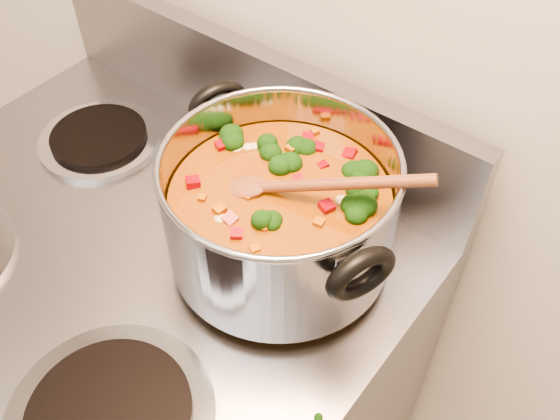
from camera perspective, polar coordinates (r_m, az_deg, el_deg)
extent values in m
cube|color=gray|center=(1.22, -11.21, -17.55)|extent=(0.73, 0.64, 0.92)
cube|color=gray|center=(0.92, -2.82, 10.60)|extent=(0.73, 0.03, 0.16)
cylinder|color=#A5A5AD|center=(0.71, -15.24, -17.84)|extent=(0.22, 0.22, 0.01)
cylinder|color=black|center=(0.70, -15.37, -17.56)|extent=(0.17, 0.17, 0.01)
cylinder|color=#A5A5AD|center=(1.00, -16.16, 6.17)|extent=(0.18, 0.18, 0.01)
cylinder|color=black|center=(0.99, -16.26, 6.51)|extent=(0.14, 0.14, 0.01)
cylinder|color=#A5A5AD|center=(0.81, -0.08, -3.50)|extent=(0.18, 0.18, 0.01)
cylinder|color=black|center=(0.80, -0.08, -3.14)|extent=(0.14, 0.14, 0.01)
cylinder|color=#96969D|center=(0.74, 0.00, 0.10)|extent=(0.27, 0.27, 0.15)
torus|color=#96969D|center=(0.68, 0.00, 4.31)|extent=(0.28, 0.28, 0.01)
cylinder|color=#89470C|center=(0.75, 0.00, -1.14)|extent=(0.26, 0.26, 0.10)
torus|color=black|center=(0.80, -5.72, 9.69)|extent=(0.05, 0.08, 0.08)
torus|color=black|center=(0.61, 7.41, -5.81)|extent=(0.05, 0.08, 0.08)
ellipsoid|color=black|center=(0.78, -5.05, 5.69)|extent=(0.04, 0.04, 0.03)
ellipsoid|color=black|center=(0.65, -3.69, -4.94)|extent=(0.04, 0.04, 0.03)
ellipsoid|color=black|center=(0.71, -3.39, 0.44)|extent=(0.04, 0.04, 0.03)
ellipsoid|color=black|center=(0.76, -1.88, 4.66)|extent=(0.04, 0.04, 0.03)
ellipsoid|color=black|center=(0.73, -6.30, 2.19)|extent=(0.04, 0.04, 0.03)
ellipsoid|color=black|center=(0.71, 1.05, 1.28)|extent=(0.04, 0.04, 0.03)
ellipsoid|color=black|center=(0.77, 5.28, 5.22)|extent=(0.04, 0.04, 0.03)
ellipsoid|color=black|center=(0.76, -1.52, 4.40)|extent=(0.04, 0.04, 0.03)
ellipsoid|color=black|center=(0.72, 6.88, 1.18)|extent=(0.04, 0.04, 0.03)
ellipsoid|color=maroon|center=(0.79, -2.03, 6.69)|extent=(0.01, 0.01, 0.01)
ellipsoid|color=maroon|center=(0.75, -2.69, 3.82)|extent=(0.01, 0.01, 0.01)
ellipsoid|color=maroon|center=(0.65, -0.94, -5.44)|extent=(0.01, 0.01, 0.01)
ellipsoid|color=maroon|center=(0.72, 7.78, 1.49)|extent=(0.01, 0.01, 0.01)
ellipsoid|color=maroon|center=(0.77, -6.12, 4.90)|extent=(0.01, 0.01, 0.01)
ellipsoid|color=maroon|center=(0.77, 1.40, 5.57)|extent=(0.01, 0.01, 0.01)
ellipsoid|color=maroon|center=(0.68, -1.01, -1.41)|extent=(0.01, 0.01, 0.01)
ellipsoid|color=maroon|center=(0.68, -5.31, -2.19)|extent=(0.01, 0.01, 0.01)
ellipsoid|color=maroon|center=(0.73, 7.18, 2.34)|extent=(0.01, 0.01, 0.01)
ellipsoid|color=maroon|center=(0.66, 5.47, -4.63)|extent=(0.01, 0.01, 0.01)
ellipsoid|color=maroon|center=(0.72, -7.72, 1.51)|extent=(0.01, 0.01, 0.01)
ellipsoid|color=maroon|center=(0.77, -1.68, 5.40)|extent=(0.01, 0.01, 0.01)
ellipsoid|color=#A55009|center=(0.65, 2.46, -5.17)|extent=(0.01, 0.01, 0.01)
ellipsoid|color=#A55009|center=(0.68, 0.83, -2.21)|extent=(0.01, 0.01, 0.01)
ellipsoid|color=#A55009|center=(0.79, 0.14, 6.54)|extent=(0.01, 0.01, 0.01)
ellipsoid|color=#A55009|center=(0.66, 3.36, -4.51)|extent=(0.01, 0.01, 0.01)
ellipsoid|color=#A55009|center=(0.65, -0.49, -4.74)|extent=(0.01, 0.01, 0.01)
ellipsoid|color=#A55009|center=(0.74, 2.07, 3.56)|extent=(0.01, 0.01, 0.01)
ellipsoid|color=#A55009|center=(0.67, 4.03, -2.83)|extent=(0.01, 0.01, 0.01)
ellipsoid|color=#A55009|center=(0.78, -2.50, 6.26)|extent=(0.01, 0.01, 0.01)
ellipsoid|color=#A55009|center=(0.72, 1.33, 1.58)|extent=(0.01, 0.01, 0.01)
ellipsoid|color=#CABB8B|center=(0.65, 4.67, -4.74)|extent=(0.02, 0.02, 0.01)
ellipsoid|color=#CABB8B|center=(0.75, 1.28, 4.18)|extent=(0.02, 0.02, 0.01)
ellipsoid|color=#CABB8B|center=(0.76, -1.58, 4.99)|extent=(0.02, 0.02, 0.01)
ellipsoid|color=#CABB8B|center=(0.67, 0.83, -2.84)|extent=(0.02, 0.02, 0.01)
ellipsoid|color=#CABB8B|center=(0.79, 0.61, 6.59)|extent=(0.02, 0.02, 0.01)
ellipsoid|color=#CABB8B|center=(0.77, 3.21, 5.09)|extent=(0.02, 0.02, 0.01)
ellipsoid|color=#CABB8B|center=(0.71, 6.14, 0.59)|extent=(0.02, 0.02, 0.01)
ellipsoid|color=#CABB8B|center=(0.77, 4.10, 5.10)|extent=(0.02, 0.02, 0.01)
ellipsoid|color=brown|center=(0.73, -3.43, 2.03)|extent=(0.08, 0.06, 0.03)
cylinder|color=brown|center=(0.69, 4.95, 2.36)|extent=(0.20, 0.10, 0.08)
ellipsoid|color=black|center=(0.85, 11.16, -1.32)|extent=(0.01, 0.01, 0.01)
ellipsoid|color=black|center=(0.92, -0.03, 4.63)|extent=(0.01, 0.01, 0.01)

